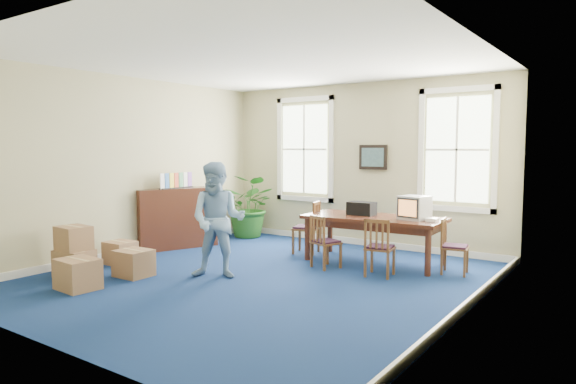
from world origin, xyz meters
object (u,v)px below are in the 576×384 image
Objects in this scene: chair_near_left at (326,241)px; potted_plant at (250,206)px; man at (218,220)px; cardboard_boxes at (88,250)px; conference_table at (374,240)px; crt_tv at (414,208)px; credenza at (176,217)px.

potted_plant reaches higher than chair_near_left.
chair_near_left is 1.82m from man.
chair_near_left is 3.67m from cardboard_boxes.
crt_tv is at bearing 1.75° from conference_table.
crt_tv is 0.34× the size of potted_plant.
crt_tv reaches higher than chair_near_left.
conference_table is at bearing 28.75° from man.
chair_near_left is 0.50× the size of man.
credenza is at bearing -155.86° from crt_tv.
credenza is at bearing 24.50° from chair_near_left.
credenza reaches higher than conference_table.
man reaches higher than chair_near_left.
cardboard_boxes is (-2.66, -2.53, -0.03)m from chair_near_left.
man is at bearing 76.02° from chair_near_left.
potted_plant reaches higher than crt_tv.
man is 1.28× the size of potted_plant.
cardboard_boxes is (-3.81, -3.37, -0.57)m from crt_tv.
chair_near_left is (-0.47, -0.78, 0.04)m from conference_table.
chair_near_left is at bearing -123.62° from conference_table.
conference_table is 3.37m from potted_plant.
credenza is 2.38m from cardboard_boxes.
man is at bearing 33.00° from cardboard_boxes.
man is 1.12× the size of credenza.
crt_tv is 1.52m from chair_near_left.
crt_tv is at bearing 41.50° from cardboard_boxes.
cardboard_boxes is (-1.66, -1.07, -0.47)m from man.
credenza is (-3.69, -1.01, 0.22)m from conference_table.
man is at bearing -125.94° from conference_table.
cardboard_boxes is (0.15, -4.05, -0.28)m from potted_plant.
man is at bearing -58.81° from potted_plant.
man reaches higher than crt_tv.
cardboard_boxes is (0.57, -2.31, -0.21)m from credenza.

